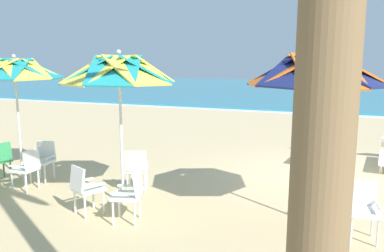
{
  "coord_description": "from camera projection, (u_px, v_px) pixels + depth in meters",
  "views": [
    {
      "loc": [
        0.3,
        -8.64,
        2.58
      ],
      "look_at": [
        -3.27,
        0.16,
        1.0
      ],
      "focal_mm": 35.75,
      "sensor_mm": 36.0,
      "label": 1
    }
  ],
  "objects": [
    {
      "name": "ground_plane",
      "position": [
        326.0,
        181.0,
        8.43
      ],
      "size": [
        80.0,
        80.0,
        0.0
      ],
      "primitive_type": "plane",
      "color": "#D3B784"
    },
    {
      "name": "sea",
      "position": [
        344.0,
        90.0,
        35.65
      ],
      "size": [
        80.0,
        36.0,
        0.1
      ],
      "primitive_type": "cube",
      "color": "teal",
      "rests_on": "ground"
    },
    {
      "name": "surf_foam",
      "position": [
        339.0,
        115.0,
        18.93
      ],
      "size": [
        80.0,
        0.7,
        0.01
      ],
      "primitive_type": "cube",
      "color": "white",
      "rests_on": "ground"
    },
    {
      "name": "beach_umbrella_0",
      "position": [
        316.0,
        72.0,
        5.87
      ],
      "size": [
        2.16,
        2.16,
        2.82
      ],
      "color": "silver",
      "rests_on": "ground"
    },
    {
      "name": "plastic_chair_0",
      "position": [
        362.0,
        206.0,
        5.6
      ],
      "size": [
        0.5,
        0.53,
        0.87
      ],
      "color": "white",
      "rests_on": "ground"
    },
    {
      "name": "beach_umbrella_1",
      "position": [
        119.0,
        72.0,
        6.68
      ],
      "size": [
        2.06,
        2.06,
        2.81
      ],
      "color": "silver",
      "rests_on": "ground"
    },
    {
      "name": "plastic_chair_1",
      "position": [
        136.0,
        167.0,
        7.69
      ],
      "size": [
        0.58,
        0.6,
        0.87
      ],
      "color": "white",
      "rests_on": "ground"
    },
    {
      "name": "plastic_chair_2",
      "position": [
        130.0,
        193.0,
        6.19
      ],
      "size": [
        0.57,
        0.55,
        0.87
      ],
      "color": "white",
      "rests_on": "ground"
    },
    {
      "name": "plastic_chair_3",
      "position": [
        85.0,
        187.0,
        6.49
      ],
      "size": [
        0.58,
        0.6,
        0.87
      ],
      "color": "white",
      "rests_on": "ground"
    },
    {
      "name": "beach_umbrella_2",
      "position": [
        15.0,
        71.0,
        8.13
      ],
      "size": [
        2.0,
        2.0,
        2.76
      ],
      "color": "silver",
      "rests_on": "ground"
    },
    {
      "name": "plastic_chair_4",
      "position": [
        43.0,
        158.0,
        8.41
      ],
      "size": [
        0.51,
        0.54,
        0.87
      ],
      "color": "white",
      "rests_on": "ground"
    },
    {
      "name": "plastic_chair_6",
      "position": [
        27.0,
        167.0,
        7.72
      ],
      "size": [
        0.49,
        0.47,
        0.87
      ],
      "color": "white",
      "rests_on": "ground"
    },
    {
      "name": "sun_lounger_1",
      "position": [
        316.0,
        148.0,
        10.37
      ],
      "size": [
        0.89,
        2.21,
        0.62
      ],
      "color": "white",
      "rests_on": "ground"
    }
  ]
}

